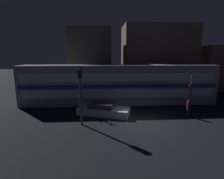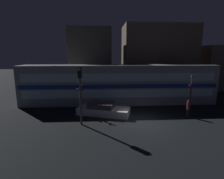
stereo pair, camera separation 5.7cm
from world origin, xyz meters
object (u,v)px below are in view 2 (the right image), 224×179
(pedestrian, at_px, (188,108))
(traffic_light_corner, at_px, (80,89))
(police_car, at_px, (103,110))
(crossing_signal_near, at_px, (191,91))
(train, at_px, (119,84))

(pedestrian, distance_m, traffic_light_corner, 10.05)
(police_car, distance_m, traffic_light_corner, 3.99)
(crossing_signal_near, distance_m, traffic_light_corner, 11.49)
(police_car, bearing_deg, traffic_light_corner, -108.73)
(police_car, relative_size, traffic_light_corner, 1.11)
(police_car, xyz_separation_m, traffic_light_corner, (-1.84, -2.47, 2.54))
(train, height_order, police_car, train)
(pedestrian, xyz_separation_m, crossing_signal_near, (1.23, 2.03, 1.20))
(train, xyz_separation_m, crossing_signal_near, (7.19, -3.30, -0.24))
(train, distance_m, crossing_signal_near, 7.92)
(train, xyz_separation_m, pedestrian, (5.96, -5.34, -1.44))
(crossing_signal_near, bearing_deg, traffic_light_corner, -163.31)
(crossing_signal_near, height_order, traffic_light_corner, traffic_light_corner)
(pedestrian, distance_m, crossing_signal_near, 2.66)
(police_car, height_order, pedestrian, pedestrian)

